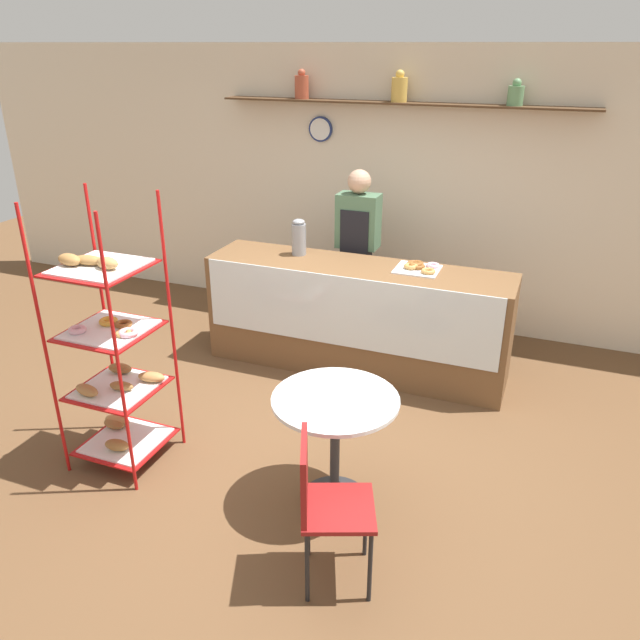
% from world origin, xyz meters
% --- Properties ---
extents(ground_plane, '(14.00, 14.00, 0.00)m').
position_xyz_m(ground_plane, '(0.00, 0.00, 0.00)').
color(ground_plane, brown).
extents(back_wall, '(10.00, 0.30, 2.70)m').
position_xyz_m(back_wall, '(-0.00, 2.59, 1.37)').
color(back_wall, beige).
rests_on(back_wall, ground_plane).
extents(display_counter, '(2.64, 0.62, 0.97)m').
position_xyz_m(display_counter, '(0.00, 1.34, 0.49)').
color(display_counter, brown).
rests_on(display_counter, ground_plane).
extents(pastry_rack, '(0.58, 0.59, 1.86)m').
position_xyz_m(pastry_rack, '(-1.09, -0.53, 0.79)').
color(pastry_rack, '#B71414').
rests_on(pastry_rack, ground_plane).
extents(person_worker, '(0.38, 0.23, 1.67)m').
position_xyz_m(person_worker, '(-0.17, 1.87, 0.92)').
color(person_worker, '#282833').
rests_on(person_worker, ground_plane).
extents(cafe_table, '(0.77, 0.77, 0.76)m').
position_xyz_m(cafe_table, '(0.45, -0.42, 0.57)').
color(cafe_table, '#262628').
rests_on(cafe_table, ground_plane).
extents(cafe_chair, '(0.49, 0.49, 0.89)m').
position_xyz_m(cafe_chair, '(0.61, -1.05, 0.55)').
color(cafe_chair, black).
rests_on(cafe_chair, ground_plane).
extents(coffee_carafe, '(0.13, 0.13, 0.32)m').
position_xyz_m(coffee_carafe, '(-0.58, 1.44, 1.12)').
color(coffee_carafe, gray).
rests_on(coffee_carafe, display_counter).
extents(donut_tray_counter, '(0.36, 0.33, 0.05)m').
position_xyz_m(donut_tray_counter, '(0.50, 1.43, 0.99)').
color(donut_tray_counter, silver).
rests_on(donut_tray_counter, display_counter).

